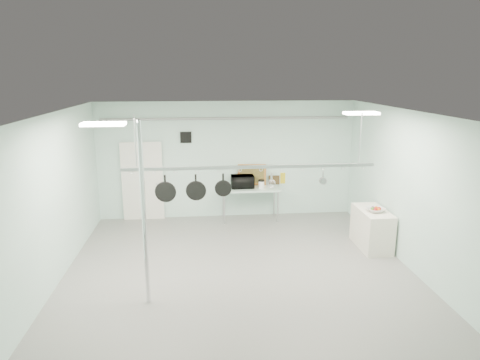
{
  "coord_description": "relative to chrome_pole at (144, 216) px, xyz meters",
  "views": [
    {
      "loc": [
        -0.76,
        -7.5,
        3.91
      ],
      "look_at": [
        0.07,
        1.0,
        1.78
      ],
      "focal_mm": 32.0,
      "sensor_mm": 36.0,
      "label": 1
    }
  ],
  "objects": [
    {
      "name": "light_panel_right",
      "position": [
        4.1,
        1.2,
        1.56
      ],
      "size": [
        0.65,
        0.3,
        0.05
      ],
      "primitive_type": "cube",
      "color": "white",
      "rests_on": "ceiling"
    },
    {
      "name": "skillet_right",
      "position": [
        1.38,
        0.9,
        0.27
      ],
      "size": [
        0.32,
        0.08,
        0.44
      ],
      "primitive_type": null,
      "rotation": [
        0.0,
        0.0,
        -0.06
      ],
      "color": "black",
      "rests_on": "pot_rack"
    },
    {
      "name": "coffee_canister",
      "position": [
        2.59,
        4.09,
        -0.59
      ],
      "size": [
        0.19,
        0.19,
        0.2
      ],
      "primitive_type": "cylinder",
      "rotation": [
        0.0,
        0.0,
        0.29
      ],
      "color": "white",
      "rests_on": "prep_table"
    },
    {
      "name": "microwave",
      "position": [
        2.1,
        4.23,
        -0.53
      ],
      "size": [
        0.62,
        0.42,
        0.34
      ],
      "primitive_type": "imported",
      "rotation": [
        0.0,
        0.0,
        3.16
      ],
      "color": "black",
      "rests_on": "prep_table"
    },
    {
      "name": "chrome_pole",
      "position": [
        0.0,
        0.0,
        0.0
      ],
      "size": [
        0.08,
        0.08,
        3.2
      ],
      "primitive_type": "cylinder",
      "color": "silver",
      "rests_on": "floor"
    },
    {
      "name": "ceiling",
      "position": [
        1.7,
        0.6,
        1.59
      ],
      "size": [
        7.0,
        8.0,
        0.02
      ],
      "primitive_type": "cube",
      "color": "silver",
      "rests_on": "back_wall"
    },
    {
      "name": "light_panel_left",
      "position": [
        -0.5,
        -0.2,
        1.56
      ],
      "size": [
        0.65,
        0.3,
        0.05
      ],
      "primitive_type": "cube",
      "color": "white",
      "rests_on": "ceiling"
    },
    {
      "name": "side_cabinet",
      "position": [
        4.85,
        2.0,
        -1.15
      ],
      "size": [
        0.6,
        1.2,
        0.9
      ],
      "primitive_type": "cube",
      "color": "silver",
      "rests_on": "floor"
    },
    {
      "name": "fruit_bowl",
      "position": [
        4.85,
        1.87,
        -0.65
      ],
      "size": [
        0.47,
        0.47,
        0.09
      ],
      "primitive_type": "imported",
      "rotation": [
        0.0,
        0.0,
        0.24
      ],
      "color": "silver",
      "rests_on": "side_cabinet"
    },
    {
      "name": "prep_table",
      "position": [
        2.3,
        4.2,
        -0.77
      ],
      "size": [
        1.6,
        0.7,
        0.91
      ],
      "color": "#ADCCBF",
      "rests_on": "floor"
    },
    {
      "name": "conduit_pipe",
      "position": [
        1.7,
        4.5,
        1.15
      ],
      "size": [
        6.6,
        0.07,
        0.07
      ],
      "primitive_type": "cylinder",
      "rotation": [
        0.0,
        1.57,
        0.0
      ],
      "color": "gray",
      "rests_on": "back_wall"
    },
    {
      "name": "right_wall",
      "position": [
        5.19,
        0.6,
        0.0
      ],
      "size": [
        0.02,
        8.0,
        3.2
      ],
      "primitive_type": "cube",
      "color": "silver",
      "rests_on": "floor"
    },
    {
      "name": "saucepan",
      "position": [
        3.31,
        0.9,
        0.36
      ],
      "size": [
        0.15,
        0.11,
        0.25
      ],
      "primitive_type": null,
      "rotation": [
        0.0,
        0.0,
        0.24
      ],
      "color": "silver",
      "rests_on": "pot_rack"
    },
    {
      "name": "whisk",
      "position": [
        2.3,
        0.9,
        0.34
      ],
      "size": [
        0.19,
        0.19,
        0.3
      ],
      "primitive_type": null,
      "rotation": [
        0.0,
        0.0,
        -0.16
      ],
      "color": "#A6A5A9",
      "rests_on": "pot_rack"
    },
    {
      "name": "skillet_mid",
      "position": [
        0.87,
        0.9,
        0.23
      ],
      "size": [
        0.38,
        0.09,
        0.52
      ],
      "primitive_type": null,
      "rotation": [
        0.0,
        0.0,
        -0.07
      ],
      "color": "black",
      "rests_on": "pot_rack"
    },
    {
      "name": "skillet_left",
      "position": [
        0.3,
        0.9,
        0.22
      ],
      "size": [
        0.4,
        0.1,
        0.52
      ],
      "primitive_type": null,
      "rotation": [
        0.0,
        0.0,
        -0.11
      ],
      "color": "black",
      "rests_on": "pot_rack"
    },
    {
      "name": "fruit_cluster",
      "position": [
        4.85,
        1.87,
        -0.61
      ],
      "size": [
        0.24,
        0.24,
        0.09
      ],
      "primitive_type": null,
      "color": "#AA0F16",
      "rests_on": "fruit_bowl"
    },
    {
      "name": "wall_vent",
      "position": [
        0.6,
        4.57,
        0.65
      ],
      "size": [
        0.3,
        0.04,
        0.3
      ],
      "primitive_type": "cube",
      "color": "black",
      "rests_on": "back_wall"
    },
    {
      "name": "painting_small",
      "position": [
        3.01,
        4.5,
        -0.57
      ],
      "size": [
        0.31,
        0.11,
        0.25
      ],
      "primitive_type": "cube",
      "rotation": [
        -0.17,
        0.0,
        -0.09
      ],
      "color": "#362813",
      "rests_on": "prep_table"
    },
    {
      "name": "door",
      "position": [
        -0.6,
        4.54,
        -0.55
      ],
      "size": [
        1.1,
        0.1,
        2.2
      ],
      "primitive_type": "cube",
      "color": "silver",
      "rests_on": "floor"
    },
    {
      "name": "back_wall",
      "position": [
        1.7,
        4.59,
        0.0
      ],
      "size": [
        7.0,
        0.02,
        3.2
      ],
      "primitive_type": "cube",
      "color": "silver",
      "rests_on": "floor"
    },
    {
      "name": "floor",
      "position": [
        1.7,
        0.6,
        -1.6
      ],
      "size": [
        8.0,
        8.0,
        0.0
      ],
      "primitive_type": "plane",
      "color": "gray",
      "rests_on": "ground"
    },
    {
      "name": "painting_large",
      "position": [
        2.39,
        4.5,
        -0.41
      ],
      "size": [
        0.79,
        0.18,
        0.58
      ],
      "primitive_type": "cube",
      "rotation": [
        -0.14,
        0.0,
        -0.06
      ],
      "color": "#C37434",
      "rests_on": "prep_table"
    },
    {
      "name": "pot_rack",
      "position": [
        1.9,
        0.9,
        0.63
      ],
      "size": [
        4.8,
        0.06,
        1.0
      ],
      "color": "#B7B7BC",
      "rests_on": "ceiling"
    },
    {
      "name": "grater",
      "position": [
        2.52,
        0.9,
        0.37
      ],
      "size": [
        0.1,
        0.03,
        0.23
      ],
      "primitive_type": null,
      "rotation": [
        0.0,
        0.0,
        0.12
      ],
      "color": "gold",
      "rests_on": "pot_rack"
    }
  ]
}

